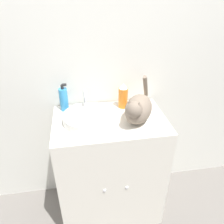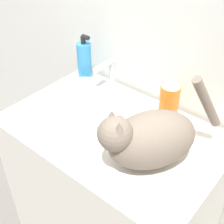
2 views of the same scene
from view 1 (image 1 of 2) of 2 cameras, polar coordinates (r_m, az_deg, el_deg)
The scene contains 7 objects.
wall_back at distance 1.57m, azimuth -2.35°, elevation 14.94°, with size 6.00×0.05×2.50m.
vanity_cabinet at distance 1.74m, azimuth -0.51°, elevation -14.33°, with size 0.75×0.50×0.89m.
sink_basin at distance 1.43m, azimuth -6.41°, elevation -1.47°, with size 0.32×0.32×0.06m.
faucet at distance 1.56m, azimuth -6.92°, elevation 2.94°, with size 0.17×0.11×0.15m.
cat at distance 1.40m, azimuth 6.85°, elevation 0.92°, with size 0.28×0.37×0.27m.
soap_bottle at distance 1.56m, azimuth -12.49°, elevation 3.30°, with size 0.06×0.06×0.20m.
spray_bottle at distance 1.57m, azimuth 2.92°, elevation 4.22°, with size 0.07×0.07×0.18m.
Camera 1 is at (-0.19, -0.97, 1.68)m, focal length 35.00 mm.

